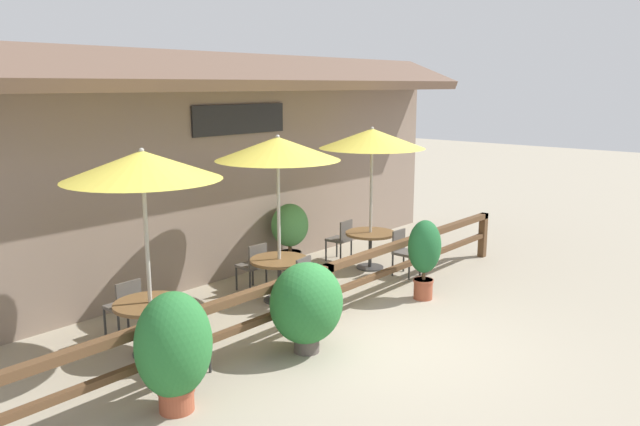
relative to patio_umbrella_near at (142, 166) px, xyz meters
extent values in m
plane|color=#9E937F|center=(2.41, -2.15, -2.60)|extent=(60.00, 60.00, 0.00)
cube|color=gray|center=(2.41, 2.05, -0.80)|extent=(14.00, 0.40, 3.60)
cube|color=brown|center=(2.41, 1.50, 1.27)|extent=(14.28, 1.48, 0.70)
cube|color=black|center=(3.32, 1.82, 0.40)|extent=(2.22, 0.04, 0.55)
cube|color=brown|center=(2.41, -1.10, -1.71)|extent=(10.40, 0.14, 0.11)
cube|color=brown|center=(2.41, -1.10, -2.13)|extent=(10.40, 0.10, 0.09)
cube|color=brown|center=(2.41, -1.10, -2.13)|extent=(0.14, 0.14, 0.95)
cube|color=brown|center=(7.54, -1.10, -2.13)|extent=(0.14, 0.14, 0.95)
cylinder|color=#B7B2A8|center=(0.00, 0.00, -1.37)|extent=(0.06, 0.06, 2.48)
cone|color=#EAD64C|center=(0.00, 0.00, 0.01)|extent=(2.07, 2.07, 0.38)
sphere|color=#B2ADA3|center=(0.00, 0.00, 0.20)|extent=(0.07, 0.07, 0.07)
cylinder|color=brown|center=(0.00, 0.00, -1.89)|extent=(1.00, 1.00, 0.05)
cylinder|color=#333333|center=(0.00, 0.00, -2.26)|extent=(0.07, 0.07, 0.69)
cylinder|color=#333333|center=(0.00, 0.00, -2.59)|extent=(0.55, 0.55, 0.03)
cube|color=#514C47|center=(-0.03, -0.85, -2.15)|extent=(0.43, 0.43, 0.05)
cube|color=#514C47|center=(-0.03, -0.66, -1.93)|extent=(0.40, 0.04, 0.40)
cylinder|color=#2D2D2D|center=(-0.23, -1.04, -2.39)|extent=(0.04, 0.04, 0.43)
cylinder|color=#2D2D2D|center=(0.15, -1.04, -2.39)|extent=(0.04, 0.04, 0.43)
cylinder|color=#2D2D2D|center=(-0.22, -0.66, -2.39)|extent=(0.04, 0.04, 0.43)
cylinder|color=#2D2D2D|center=(0.16, -0.66, -2.39)|extent=(0.04, 0.04, 0.43)
cube|color=#514C47|center=(0.08, 0.85, -2.15)|extent=(0.42, 0.42, 0.05)
cube|color=#514C47|center=(0.08, 0.66, -1.93)|extent=(0.40, 0.04, 0.40)
cylinder|color=#2D2D2D|center=(0.27, 1.04, -2.39)|extent=(0.04, 0.04, 0.43)
cylinder|color=#2D2D2D|center=(-0.11, 1.04, -2.39)|extent=(0.04, 0.04, 0.43)
cylinder|color=#2D2D2D|center=(0.27, 0.66, -2.39)|extent=(0.04, 0.04, 0.43)
cylinder|color=#2D2D2D|center=(-0.11, 0.66, -2.39)|extent=(0.04, 0.04, 0.43)
cylinder|color=#B7B2A8|center=(2.68, 0.20, -1.37)|extent=(0.06, 0.06, 2.48)
cone|color=#EAD64C|center=(2.68, 0.20, 0.01)|extent=(2.07, 2.07, 0.38)
sphere|color=#B2ADA3|center=(2.68, 0.20, 0.20)|extent=(0.07, 0.07, 0.07)
cylinder|color=brown|center=(2.68, 0.20, -1.89)|extent=(1.00, 1.00, 0.05)
cylinder|color=#333333|center=(2.68, 0.20, -2.26)|extent=(0.07, 0.07, 0.69)
cylinder|color=#333333|center=(2.68, 0.20, -2.59)|extent=(0.55, 0.55, 0.03)
cube|color=#514C47|center=(2.68, -0.57, -2.15)|extent=(0.48, 0.48, 0.05)
cube|color=#514C47|center=(2.65, -0.39, -1.93)|extent=(0.40, 0.10, 0.40)
cylinder|color=#2D2D2D|center=(2.52, -0.79, -2.39)|extent=(0.04, 0.04, 0.43)
cylinder|color=#2D2D2D|center=(2.89, -0.73, -2.39)|extent=(0.04, 0.04, 0.43)
cylinder|color=#2D2D2D|center=(2.46, -0.42, -2.39)|extent=(0.04, 0.04, 0.43)
cylinder|color=#2D2D2D|center=(2.83, -0.36, -2.39)|extent=(0.04, 0.04, 0.43)
cube|color=#514C47|center=(2.74, 0.98, -2.15)|extent=(0.44, 0.44, 0.05)
cube|color=#514C47|center=(2.74, 0.79, -1.93)|extent=(0.40, 0.05, 0.40)
cylinder|color=#2D2D2D|center=(2.94, 1.16, -2.39)|extent=(0.04, 0.04, 0.43)
cylinder|color=#2D2D2D|center=(2.56, 1.18, -2.39)|extent=(0.04, 0.04, 0.43)
cylinder|color=#2D2D2D|center=(2.93, 0.78, -2.39)|extent=(0.04, 0.04, 0.43)
cylinder|color=#2D2D2D|center=(2.55, 0.80, -2.39)|extent=(0.04, 0.04, 0.43)
cylinder|color=#B7B2A8|center=(5.26, 0.20, -1.37)|extent=(0.06, 0.06, 2.48)
cone|color=#EAD64C|center=(5.26, 0.20, 0.01)|extent=(2.07, 2.07, 0.38)
sphere|color=#B2ADA3|center=(5.26, 0.20, 0.20)|extent=(0.07, 0.07, 0.07)
cylinder|color=brown|center=(5.26, 0.20, -1.89)|extent=(1.00, 1.00, 0.05)
cylinder|color=#333333|center=(5.26, 0.20, -2.26)|extent=(0.07, 0.07, 0.69)
cylinder|color=#333333|center=(5.26, 0.20, -2.59)|extent=(0.55, 0.55, 0.03)
cube|color=#514C47|center=(5.32, -0.63, -2.15)|extent=(0.42, 0.42, 0.05)
cube|color=#514C47|center=(5.32, -0.44, -1.93)|extent=(0.40, 0.04, 0.40)
cylinder|color=#2D2D2D|center=(5.12, -0.82, -2.39)|extent=(0.04, 0.04, 0.43)
cylinder|color=#2D2D2D|center=(5.50, -0.82, -2.39)|extent=(0.04, 0.04, 0.43)
cylinder|color=#2D2D2D|center=(5.13, -0.44, -2.39)|extent=(0.04, 0.04, 0.43)
cylinder|color=#2D2D2D|center=(5.51, -0.44, -2.39)|extent=(0.04, 0.04, 0.43)
cube|color=#514C47|center=(5.28, 1.04, -2.15)|extent=(0.44, 0.44, 0.05)
cube|color=#514C47|center=(5.29, 0.85, -1.93)|extent=(0.40, 0.06, 0.40)
cylinder|color=#2D2D2D|center=(5.46, 1.24, -2.39)|extent=(0.04, 0.04, 0.43)
cylinder|color=#2D2D2D|center=(5.08, 1.22, -2.39)|extent=(0.04, 0.04, 0.43)
cylinder|color=#2D2D2D|center=(5.48, 0.86, -2.39)|extent=(0.04, 0.04, 0.43)
cylinder|color=#2D2D2D|center=(5.10, 0.84, -2.39)|extent=(0.04, 0.04, 0.43)
cylinder|color=#9E4C33|center=(4.38, -1.59, -2.43)|extent=(0.32, 0.32, 0.35)
cylinder|color=#9E4C33|center=(4.38, -1.59, -2.28)|extent=(0.35, 0.35, 0.04)
cylinder|color=brown|center=(4.38, -1.59, -2.12)|extent=(0.06, 0.06, 0.28)
ellipsoid|color=#1E5B2D|center=(4.38, -1.59, -1.67)|extent=(0.61, 0.55, 0.92)
cylinder|color=#9E4C33|center=(-0.70, -1.51, -2.47)|extent=(0.40, 0.40, 0.28)
cylinder|color=#9E4C33|center=(-0.70, -1.51, -2.35)|extent=(0.43, 0.43, 0.04)
ellipsoid|color=#287033|center=(-0.70, -1.51, -1.81)|extent=(0.89, 0.80, 1.22)
cylinder|color=#564C47|center=(1.45, -1.54, -2.49)|extent=(0.36, 0.36, 0.23)
cylinder|color=#564C47|center=(1.45, -1.54, -2.40)|extent=(0.38, 0.38, 0.04)
ellipsoid|color=#287033|center=(1.45, -1.54, -1.90)|extent=(1.06, 0.96, 1.13)
cylinder|color=#564C47|center=(4.19, 1.40, -2.43)|extent=(0.42, 0.42, 0.35)
cylinder|color=#564C47|center=(4.19, 1.40, -2.28)|extent=(0.46, 0.46, 0.04)
cylinder|color=brown|center=(4.19, 1.40, -2.13)|extent=(0.08, 0.08, 0.26)
ellipsoid|color=#4C934C|center=(4.19, 1.40, -1.71)|extent=(0.78, 0.70, 0.86)
camera|label=1|loc=(-4.52, -7.00, 1.03)|focal=35.00mm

